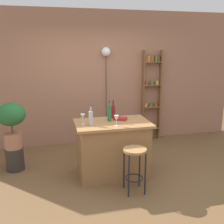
{
  "coord_description": "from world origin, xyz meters",
  "views": [
    {
      "loc": [
        -0.94,
        -3.59,
        2.05
      ],
      "look_at": [
        0.05,
        0.55,
        1.0
      ],
      "focal_mm": 42.27,
      "sensor_mm": 36.0,
      "label": 1
    }
  ],
  "objects": [
    {
      "name": "bottle_sauce_amber",
      "position": [
        -0.36,
        0.23,
        1.01
      ],
      "size": [
        0.06,
        0.06,
        0.31
      ],
      "color": "#B2B2B7",
      "rests_on": "kitchen_counter"
    },
    {
      "name": "potted_plant",
      "position": [
        -1.59,
        0.85,
        0.88
      ],
      "size": [
        0.47,
        0.43,
        0.77
      ],
      "color": "#A86B4C",
      "rests_on": "plant_stool"
    },
    {
      "name": "bottle_wine_red",
      "position": [
        -0.03,
        0.38,
        1.02
      ],
      "size": [
        0.07,
        0.07,
        0.33
      ],
      "color": "#236638",
      "rests_on": "kitchen_counter"
    },
    {
      "name": "bar_stool",
      "position": [
        0.18,
        -0.3,
        0.49
      ],
      "size": [
        0.34,
        0.34,
        0.66
      ],
      "color": "black",
      "rests_on": "ground"
    },
    {
      "name": "ground",
      "position": [
        0.0,
        0.0,
        0.0
      ],
      "size": [
        12.0,
        12.0,
        0.0
      ],
      "primitive_type": "plane",
      "color": "brown"
    },
    {
      "name": "wine_glass_left",
      "position": [
        0.01,
        0.09,
        1.01
      ],
      "size": [
        0.07,
        0.07,
        0.16
      ],
      "color": "silver",
      "rests_on": "kitchen_counter"
    },
    {
      "name": "kitchen_counter",
      "position": [
        0.0,
        0.3,
        0.45
      ],
      "size": [
        1.18,
        0.73,
        0.9
      ],
      "color": "olive",
      "rests_on": "ground"
    },
    {
      "name": "pendant_globe_light",
      "position": [
        0.23,
        1.84,
        1.92
      ],
      "size": [
        0.19,
        0.19,
        2.06
      ],
      "color": "black",
      "rests_on": "ground"
    },
    {
      "name": "plant_stool",
      "position": [
        -1.59,
        0.85,
        0.2
      ],
      "size": [
        0.3,
        0.3,
        0.39
      ],
      "primitive_type": "cylinder",
      "color": "#2D2823",
      "rests_on": "ground"
    },
    {
      "name": "back_wall",
      "position": [
        0.0,
        1.95,
        1.4
      ],
      "size": [
        6.4,
        0.1,
        2.8
      ],
      "primitive_type": "cube",
      "color": "#9E6B51",
      "rests_on": "ground"
    },
    {
      "name": "cookbook",
      "position": [
        0.16,
        0.42,
        0.91
      ],
      "size": [
        0.25,
        0.23,
        0.03
      ],
      "primitive_type": "cube",
      "rotation": [
        0.0,
        0.0,
        -0.45
      ],
      "color": "maroon",
      "rests_on": "kitchen_counter"
    },
    {
      "name": "wine_glass_center",
      "position": [
        -0.47,
        0.3,
        1.01
      ],
      "size": [
        0.07,
        0.07,
        0.16
      ],
      "color": "silver",
      "rests_on": "kitchen_counter"
    },
    {
      "name": "spice_shelf",
      "position": [
        1.25,
        1.81,
        1.1
      ],
      "size": [
        0.41,
        0.14,
        1.99
      ],
      "color": "brown",
      "rests_on": "ground"
    },
    {
      "name": "bottle_olive_oil",
      "position": [
        0.07,
        0.55,
        1.01
      ],
      "size": [
        0.07,
        0.07,
        0.3
      ],
      "color": "maroon",
      "rests_on": "kitchen_counter"
    }
  ]
}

